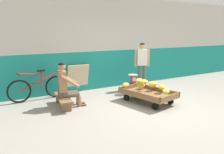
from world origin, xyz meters
The scene contains 12 objects.
ground_plane centered at (0.00, 0.00, 0.00)m, with size 80.00×80.00×0.00m, color gray.
back_wall centered at (0.00, 2.68, 1.51)m, with size 16.00×0.30×3.02m.
banana_cart centered at (0.17, 0.49, 0.24)m, with size 1.10×1.57×0.36m.
banana_pile centered at (0.21, 0.58, 0.47)m, with size 1.01×1.36×0.27m.
low_bench centered at (-1.93, 1.29, 0.20)m, with size 0.45×1.13×0.27m.
vendor_seated centered at (-1.85, 1.27, 0.57)m, with size 0.72×0.56×1.14m.
plastic_crate centered at (0.37, 1.47, 0.15)m, with size 0.36×0.28×0.30m.
weighing_scale centered at (0.37, 1.47, 0.45)m, with size 0.30×0.30×0.29m.
bicycle_near_left centered at (-2.33, 2.22, 0.35)m, with size 1.66×0.48×0.86m.
sign_board centered at (-1.03, 2.49, 0.44)m, with size 0.70×0.23×0.88m.
customer_adult centered at (0.95, 1.78, 0.95)m, with size 0.45×0.32×1.53m.
shopping_bag centered at (0.41, 1.10, 0.12)m, with size 0.18×0.12×0.24m, color green.
Camera 1 is at (-3.69, -4.17, 1.91)m, focal length 36.75 mm.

